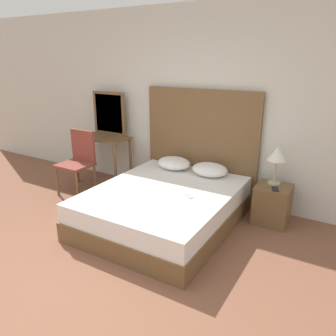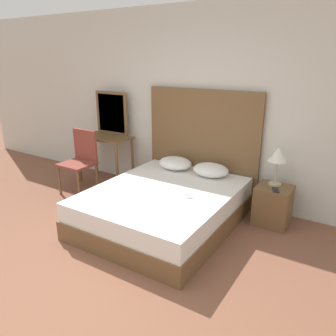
# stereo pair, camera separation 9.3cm
# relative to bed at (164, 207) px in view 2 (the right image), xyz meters

# --- Properties ---
(ground_plane) EXTENTS (16.00, 16.00, 0.00)m
(ground_plane) POSITION_rel_bed_xyz_m (-0.06, -1.67, -0.23)
(ground_plane) COLOR brown
(wall_back) EXTENTS (10.00, 0.06, 2.70)m
(wall_back) POSITION_rel_bed_xyz_m (-0.06, 1.09, 1.12)
(wall_back) COLOR silver
(wall_back) RESTS_ON ground_plane
(bed) EXTENTS (1.63, 1.99, 0.46)m
(bed) POSITION_rel_bed_xyz_m (0.00, 0.00, 0.00)
(bed) COLOR brown
(bed) RESTS_ON ground_plane
(headboard) EXTENTS (1.71, 0.05, 1.59)m
(headboard) POSITION_rel_bed_xyz_m (0.00, 1.02, 0.57)
(headboard) COLOR brown
(headboard) RESTS_ON ground_plane
(pillow_left) EXTENTS (0.49, 0.40, 0.17)m
(pillow_left) POSITION_rel_bed_xyz_m (-0.28, 0.74, 0.32)
(pillow_left) COLOR white
(pillow_left) RESTS_ON bed
(pillow_right) EXTENTS (0.49, 0.40, 0.17)m
(pillow_right) POSITION_rel_bed_xyz_m (0.28, 0.74, 0.32)
(pillow_right) COLOR white
(pillow_right) RESTS_ON bed
(phone_on_bed) EXTENTS (0.16, 0.14, 0.01)m
(phone_on_bed) POSITION_rel_bed_xyz_m (0.35, -0.03, 0.24)
(phone_on_bed) COLOR #B7B7BC
(phone_on_bed) RESTS_ON bed
(nightstand) EXTENTS (0.42, 0.40, 0.50)m
(nightstand) POSITION_rel_bed_xyz_m (1.16, 0.72, 0.02)
(nightstand) COLOR brown
(nightstand) RESTS_ON ground_plane
(table_lamp) EXTENTS (0.23, 0.23, 0.48)m
(table_lamp) POSITION_rel_bed_xyz_m (1.13, 0.80, 0.64)
(table_lamp) COLOR tan
(table_lamp) RESTS_ON nightstand
(phone_on_nightstand) EXTENTS (0.12, 0.17, 0.01)m
(phone_on_nightstand) POSITION_rel_bed_xyz_m (1.19, 0.62, 0.27)
(phone_on_nightstand) COLOR black
(phone_on_nightstand) RESTS_ON nightstand
(vanity_desk) EXTENTS (0.90, 0.47, 0.79)m
(vanity_desk) POSITION_rel_bed_xyz_m (-1.61, 0.72, 0.41)
(vanity_desk) COLOR brown
(vanity_desk) RESTS_ON ground_plane
(vanity_mirror) EXTENTS (0.63, 0.03, 0.69)m
(vanity_mirror) POSITION_rel_bed_xyz_m (-1.61, 0.93, 0.90)
(vanity_mirror) COLOR brown
(vanity_mirror) RESTS_ON vanity_desk
(chair) EXTENTS (0.47, 0.44, 0.96)m
(chair) POSITION_rel_bed_xyz_m (-1.64, 0.22, 0.32)
(chair) COLOR brown
(chair) RESTS_ON ground_plane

